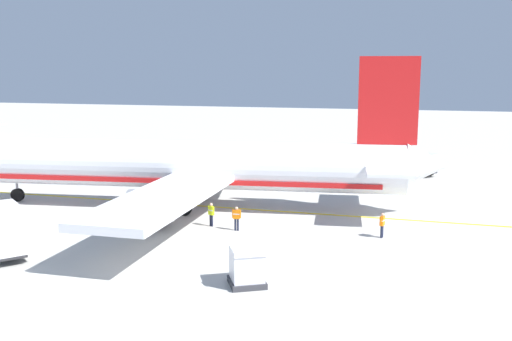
{
  "coord_description": "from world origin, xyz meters",
  "views": [
    {
      "loc": [
        -46.01,
        2.94,
        10.87
      ],
      "look_at": [
        -2.69,
        15.27,
        3.01
      ],
      "focal_mm": 40.38,
      "sensor_mm": 36.0,
      "label": 1
    }
  ],
  "objects_px": {
    "cargo_container_near": "(247,267)",
    "crew_marshaller": "(382,223)",
    "crew_loader_right": "(211,213)",
    "service_truck_fuel": "(0,227)",
    "airliner_foreground": "(181,166)",
    "service_truck_baggage": "(409,160)",
    "crew_loader_left": "(237,216)"
  },
  "relations": [
    {
      "from": "crew_marshaller",
      "to": "crew_loader_right",
      "type": "distance_m",
      "value": 11.79
    },
    {
      "from": "crew_loader_right",
      "to": "service_truck_fuel",
      "type": "bearing_deg",
      "value": 132.36
    },
    {
      "from": "service_truck_baggage",
      "to": "crew_loader_right",
      "type": "bearing_deg",
      "value": 153.27
    },
    {
      "from": "service_truck_baggage",
      "to": "cargo_container_near",
      "type": "xyz_separation_m",
      "value": [
        -35.9,
        7.24,
        -0.49
      ]
    },
    {
      "from": "airliner_foreground",
      "to": "crew_loader_right",
      "type": "xyz_separation_m",
      "value": [
        -4.75,
        -4.26,
        -2.4
      ]
    },
    {
      "from": "crew_marshaller",
      "to": "crew_loader_left",
      "type": "relative_size",
      "value": 0.99
    },
    {
      "from": "airliner_foreground",
      "to": "crew_loader_right",
      "type": "relative_size",
      "value": 24.88
    },
    {
      "from": "service_truck_fuel",
      "to": "crew_marshaller",
      "type": "bearing_deg",
      "value": -66.33
    },
    {
      "from": "service_truck_baggage",
      "to": "cargo_container_near",
      "type": "relative_size",
      "value": 2.57
    },
    {
      "from": "service_truck_baggage",
      "to": "crew_loader_left",
      "type": "relative_size",
      "value": 3.68
    },
    {
      "from": "airliner_foreground",
      "to": "service_truck_baggage",
      "type": "height_order",
      "value": "airliner_foreground"
    },
    {
      "from": "cargo_container_near",
      "to": "crew_loader_right",
      "type": "distance_m",
      "value": 11.68
    },
    {
      "from": "crew_marshaller",
      "to": "crew_loader_right",
      "type": "height_order",
      "value": "same"
    },
    {
      "from": "service_truck_fuel",
      "to": "service_truck_baggage",
      "type": "height_order",
      "value": "service_truck_fuel"
    },
    {
      "from": "airliner_foreground",
      "to": "crew_loader_right",
      "type": "bearing_deg",
      "value": -138.12
    },
    {
      "from": "crew_marshaller",
      "to": "airliner_foreground",
      "type": "bearing_deg",
      "value": 74.87
    },
    {
      "from": "service_truck_baggage",
      "to": "cargo_container_near",
      "type": "bearing_deg",
      "value": 168.6
    },
    {
      "from": "crew_loader_left",
      "to": "crew_marshaller",
      "type": "bearing_deg",
      "value": -84.23
    },
    {
      "from": "airliner_foreground",
      "to": "crew_marshaller",
      "type": "height_order",
      "value": "airliner_foreground"
    },
    {
      "from": "service_truck_fuel",
      "to": "crew_loader_right",
      "type": "distance_m",
      "value": 13.61
    },
    {
      "from": "cargo_container_near",
      "to": "crew_marshaller",
      "type": "distance_m",
      "value": 12.22
    },
    {
      "from": "airliner_foreground",
      "to": "service_truck_fuel",
      "type": "height_order",
      "value": "airliner_foreground"
    },
    {
      "from": "cargo_container_near",
      "to": "crew_loader_right",
      "type": "relative_size",
      "value": 1.44
    },
    {
      "from": "crew_loader_left",
      "to": "crew_loader_right",
      "type": "bearing_deg",
      "value": 74.5
    },
    {
      "from": "service_truck_baggage",
      "to": "crew_loader_left",
      "type": "distance_m",
      "value": 28.45
    },
    {
      "from": "service_truck_fuel",
      "to": "service_truck_baggage",
      "type": "distance_m",
      "value": 41.76
    },
    {
      "from": "airliner_foreground",
      "to": "cargo_container_near",
      "type": "xyz_separation_m",
      "value": [
        -14.94,
        -9.96,
        -2.4
      ]
    },
    {
      "from": "service_truck_fuel",
      "to": "crew_loader_left",
      "type": "bearing_deg",
      "value": -54.65
    },
    {
      "from": "crew_marshaller",
      "to": "cargo_container_near",
      "type": "bearing_deg",
      "value": 150.18
    },
    {
      "from": "service_truck_fuel",
      "to": "crew_loader_right",
      "type": "relative_size",
      "value": 3.83
    },
    {
      "from": "service_truck_baggage",
      "to": "crew_marshaller",
      "type": "xyz_separation_m",
      "value": [
        -25.3,
        1.16,
        -0.5
      ]
    },
    {
      "from": "airliner_foreground",
      "to": "cargo_container_near",
      "type": "bearing_deg",
      "value": -146.3
    }
  ]
}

